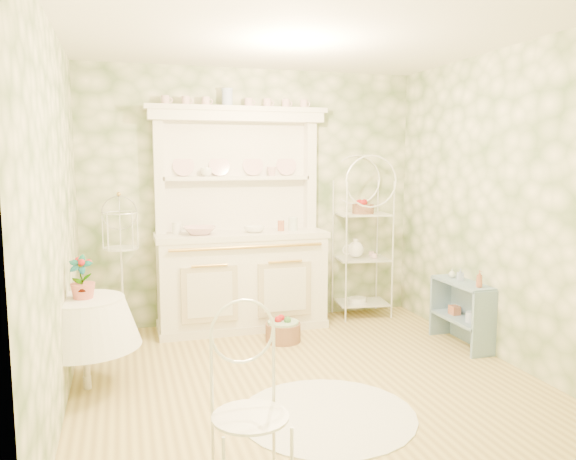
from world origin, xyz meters
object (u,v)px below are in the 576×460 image
object	(u,v)px
side_shelf	(462,314)
floor_basket	(283,331)
kitchen_dresser	(241,219)
bakers_rack	(363,236)
round_table	(85,339)
birdcage_stand	(122,271)
cafe_chair	(250,420)

from	to	relation	value
side_shelf	floor_basket	bearing A→B (deg)	158.60
kitchen_dresser	bakers_rack	distance (m)	1.41
side_shelf	round_table	distance (m)	3.35
side_shelf	birdcage_stand	bearing A→B (deg)	159.45
side_shelf	floor_basket	world-z (taller)	side_shelf
bakers_rack	round_table	distance (m)	3.18
cafe_chair	floor_basket	xyz separation A→B (m)	(0.86, 2.39, -0.33)
birdcage_stand	bakers_rack	bearing A→B (deg)	3.25
side_shelf	cafe_chair	bearing A→B (deg)	-145.05
birdcage_stand	cafe_chair	bearing A→B (deg)	-77.87
bakers_rack	side_shelf	xyz separation A→B (m)	(0.49, -1.21, -0.60)
floor_basket	cafe_chair	bearing A→B (deg)	-109.80
kitchen_dresser	bakers_rack	size ratio (longest dim) A/B	1.27
floor_basket	round_table	bearing A→B (deg)	-159.60
round_table	floor_basket	xyz separation A→B (m)	(1.76, 0.65, -0.29)
side_shelf	kitchen_dresser	bearing A→B (deg)	147.25
cafe_chair	birdcage_stand	world-z (taller)	birdcage_stand
round_table	kitchen_dresser	bearing A→B (deg)	39.58
side_shelf	cafe_chair	size ratio (longest dim) A/B	0.81
kitchen_dresser	cafe_chair	xyz separation A→B (m)	(-0.58, -2.95, -0.71)
round_table	birdcage_stand	distance (m)	1.21
kitchen_dresser	round_table	world-z (taller)	kitchen_dresser
kitchen_dresser	birdcage_stand	xyz separation A→B (m)	(-1.19, -0.08, -0.45)
bakers_rack	side_shelf	distance (m)	1.44
cafe_chair	kitchen_dresser	bearing A→B (deg)	77.02
side_shelf	round_table	xyz separation A→B (m)	(-3.35, -0.08, 0.10)
round_table	cafe_chair	size ratio (longest dim) A/B	0.92
floor_basket	bakers_rack	bearing A→B (deg)	29.74
round_table	birdcage_stand	bearing A→B (deg)	76.20
kitchen_dresser	bakers_rack	bearing A→B (deg)	2.75
birdcage_stand	round_table	bearing A→B (deg)	-103.80
round_table	bakers_rack	bearing A→B (deg)	24.17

